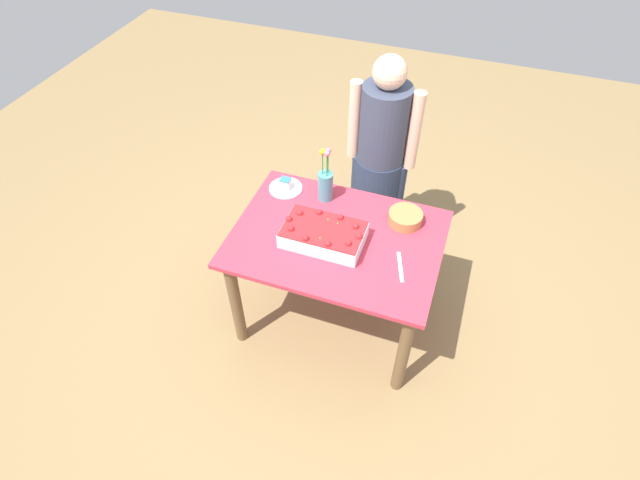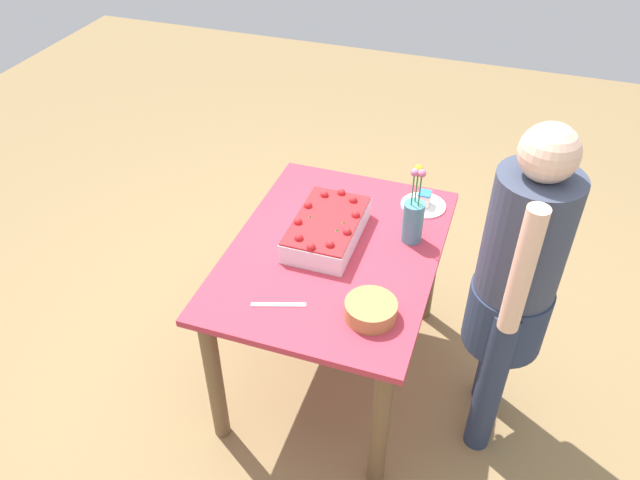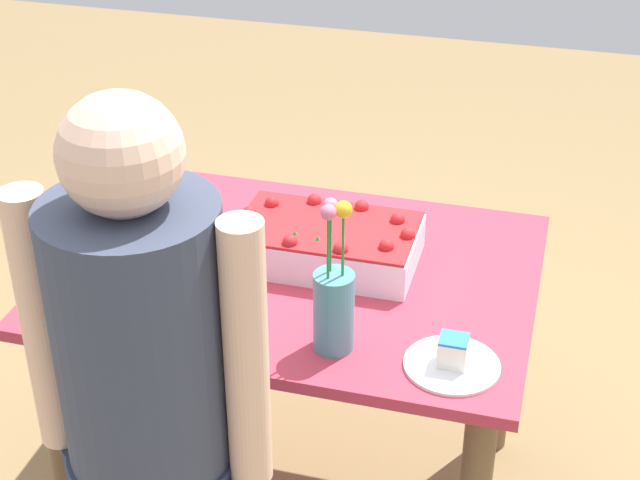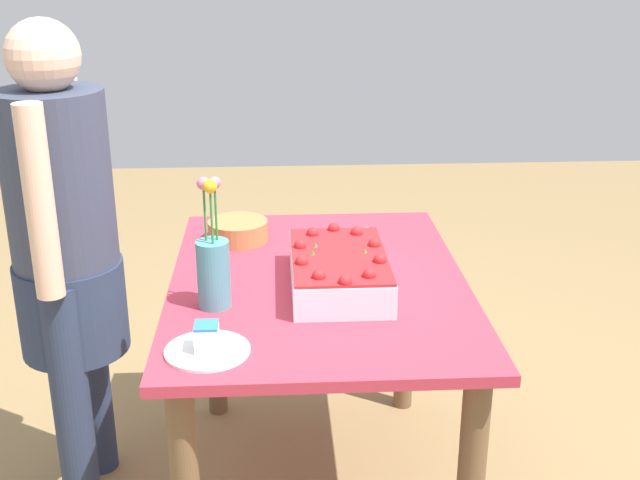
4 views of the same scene
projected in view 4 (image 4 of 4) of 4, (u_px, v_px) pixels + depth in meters
name	position (u px, v px, depth m)	size (l,w,h in m)	color
dining_table	(318.00, 321.00, 2.37)	(1.16, 0.85, 0.75)	#BC3245
sheet_cake	(339.00, 270.00, 2.25)	(0.44, 0.27, 0.12)	white
serving_plate_with_slice	(207.00, 345.00, 1.91)	(0.21, 0.21, 0.07)	white
cake_knife	(341.00, 232.00, 2.69)	(0.21, 0.02, 0.00)	silver
flower_vase	(213.00, 267.00, 2.11)	(0.09, 0.09, 0.36)	teal
fruit_bowl	(238.00, 231.00, 2.61)	(0.19, 0.19, 0.07)	#B27B45
person_standing	(65.00, 245.00, 2.30)	(0.45, 0.31, 1.49)	#293450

